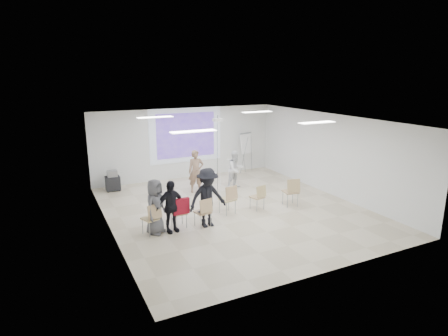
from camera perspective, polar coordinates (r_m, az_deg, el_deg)
name	(u,v)px	position (r m, az deg, el deg)	size (l,w,h in m)	color
floor	(235,211)	(12.56, 1.62, -6.57)	(8.00, 9.00, 0.10)	beige
ceiling	(235,118)	(11.82, 1.72, 7.62)	(8.00, 9.00, 0.10)	white
wall_back	(186,143)	(16.17, -5.87, 3.81)	(8.00, 0.10, 3.00)	silver
wall_left	(106,182)	(10.88, -17.59, -1.98)	(0.10, 9.00, 3.00)	silver
wall_right	(332,154)	(14.39, 16.10, 2.01)	(0.10, 9.00, 3.00)	silver
projection_halo	(186,135)	(16.05, -5.82, 5.00)	(3.20, 0.01, 2.30)	silver
projection_image	(186,135)	(16.03, -5.80, 4.99)	(2.60, 0.01, 1.90)	#4E2FA1
pedestal_table	(208,181)	(14.27, -2.38, -2.03)	(0.70, 0.70, 0.74)	white
player_left	(196,169)	(14.12, -4.30, -0.09)	(0.67, 0.46, 1.84)	#8F6D57
player_right	(236,168)	(14.64, 1.79, 0.07)	(0.80, 0.64, 1.65)	white
controller_left	(198,159)	(14.35, -4.02, 1.34)	(0.04, 0.12, 0.04)	white
controller_right	(229,159)	(14.71, 0.73, 1.31)	(0.04, 0.13, 0.04)	white
chair_far_left	(152,216)	(10.68, -10.86, -7.24)	(0.56, 0.58, 0.93)	tan
chair_left_mid	(180,211)	(11.01, -6.75, -6.56)	(0.43, 0.46, 0.88)	tan
chair_left_inner	(204,210)	(11.00, -3.07, -6.44)	(0.49, 0.52, 0.90)	tan
chair_center	(229,197)	(11.97, 0.77, -4.49)	(0.54, 0.56, 0.96)	#D0B978
chair_right_inner	(259,195)	(12.41, 5.32, -4.16)	(0.48, 0.51, 0.85)	tan
chair_right_far	(292,190)	(12.86, 10.28, -3.30)	(0.54, 0.57, 0.99)	tan
red_jacket	(181,206)	(10.81, -6.54, -5.82)	(0.49, 0.11, 0.47)	maroon
laptop	(202,211)	(11.10, -3.33, -6.53)	(0.33, 0.24, 0.03)	black
audience_left	(171,203)	(10.67, -8.15, -5.29)	(1.01, 0.61, 1.74)	black
audience_mid	(207,194)	(10.91, -2.54, -3.96)	(1.30, 0.71, 2.01)	black
audience_outer	(155,203)	(10.66, -10.46, -5.33)	(0.87, 0.57, 1.77)	#5A595E
flipchart_easel	(246,143)	(16.88, 3.39, 3.78)	(0.77, 0.60, 1.83)	#93979B
av_cart	(113,181)	(15.02, -16.60, -1.98)	(0.54, 0.44, 0.80)	black
ceiling_projector	(218,124)	(13.23, -0.94, 6.76)	(0.30, 0.25, 3.00)	white
fluor_panel_nw	(155,117)	(12.94, -10.44, 7.62)	(1.20, 0.30, 0.02)	white
fluor_panel_ne	(257,112)	(14.53, 5.06, 8.51)	(1.20, 0.30, 0.02)	white
fluor_panel_sw	(193,131)	(9.64, -4.68, 5.59)	(1.20, 0.30, 0.02)	white
fluor_panel_se	(317,122)	(11.70, 13.99, 6.75)	(1.20, 0.30, 0.02)	white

